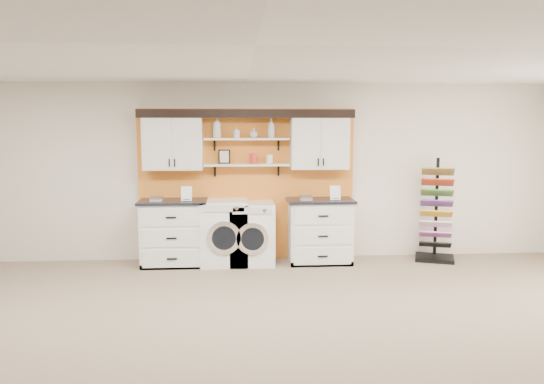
{
  "coord_description": "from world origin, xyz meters",
  "views": [
    {
      "loc": [
        -0.17,
        -4.42,
        2.17
      ],
      "look_at": [
        0.29,
        2.3,
        1.29
      ],
      "focal_mm": 35.0,
      "sensor_mm": 36.0,
      "label": 1
    }
  ],
  "objects": [
    {
      "name": "ceiling",
      "position": [
        0.0,
        0.0,
        2.8
      ],
      "size": [
        10.0,
        10.0,
        0.0
      ],
      "primitive_type": "plane",
      "rotation": [
        3.14,
        0.0,
        0.0
      ],
      "color": "white",
      "rests_on": "wall_back"
    },
    {
      "name": "picture_frame",
      "position": [
        -0.35,
        3.85,
        1.66
      ],
      "size": [
        0.18,
        0.02,
        0.22
      ],
      "color": "black",
      "rests_on": "shelf_lower"
    },
    {
      "name": "floor",
      "position": [
        0.0,
        0.0,
        0.0
      ],
      "size": [
        10.0,
        10.0,
        0.0
      ],
      "primitive_type": "plane",
      "color": "gray",
      "rests_on": "ground"
    },
    {
      "name": "shelf_upper",
      "position": [
        0.0,
        3.8,
        1.93
      ],
      "size": [
        1.32,
        0.28,
        0.03
      ],
      "primitive_type": "cube",
      "color": "white",
      "rests_on": "wall_back"
    },
    {
      "name": "soap_bottle_a",
      "position": [
        -0.46,
        3.8,
        2.11
      ],
      "size": [
        0.18,
        0.18,
        0.33
      ],
      "primitive_type": "imported",
      "rotation": [
        0.0,
        0.0,
        -2.24
      ],
      "color": "silver",
      "rests_on": "shelf_upper"
    },
    {
      "name": "shelf_lower",
      "position": [
        0.0,
        3.8,
        1.53
      ],
      "size": [
        1.32,
        0.28,
        0.03
      ],
      "primitive_type": "cube",
      "color": "white",
      "rests_on": "wall_back"
    },
    {
      "name": "upper_cabinet_right",
      "position": [
        1.13,
        3.79,
        1.88
      ],
      "size": [
        0.9,
        0.35,
        0.84
      ],
      "color": "white",
      "rests_on": "wall_back"
    },
    {
      "name": "canister_cream",
      "position": [
        0.35,
        3.8,
        1.61
      ],
      "size": [
        0.1,
        0.1,
        0.14
      ],
      "primitive_type": "cylinder",
      "color": "silver",
      "rests_on": "shelf_lower"
    },
    {
      "name": "washer",
      "position": [
        -0.36,
        3.64,
        0.5
      ],
      "size": [
        0.72,
        0.71,
        1.0
      ],
      "color": "white",
      "rests_on": "floor"
    },
    {
      "name": "accent_panel",
      "position": [
        0.0,
        3.96,
        1.2
      ],
      "size": [
        3.4,
        0.07,
        2.4
      ],
      "primitive_type": "cube",
      "color": "orange",
      "rests_on": "wall_back"
    },
    {
      "name": "soap_bottle_c",
      "position": [
        0.11,
        3.8,
        2.02
      ],
      "size": [
        0.14,
        0.14,
        0.15
      ],
      "primitive_type": "imported",
      "rotation": [
        0.0,
        0.0,
        0.16
      ],
      "color": "silver",
      "rests_on": "shelf_upper"
    },
    {
      "name": "wall_back",
      "position": [
        0.0,
        4.0,
        1.4
      ],
      "size": [
        10.0,
        0.0,
        10.0
      ],
      "primitive_type": "plane",
      "rotation": [
        1.57,
        0.0,
        0.0
      ],
      "color": "beige",
      "rests_on": "floor"
    },
    {
      "name": "base_cabinet_right",
      "position": [
        1.13,
        3.64,
        0.5
      ],
      "size": [
        1.03,
        0.66,
        1.0
      ],
      "color": "white",
      "rests_on": "floor"
    },
    {
      "name": "soap_bottle_b",
      "position": [
        -0.16,
        3.8,
        2.03
      ],
      "size": [
        0.1,
        0.1,
        0.18
      ],
      "primitive_type": "imported",
      "rotation": [
        0.0,
        0.0,
        0.36
      ],
      "color": "silver",
      "rests_on": "shelf_upper"
    },
    {
      "name": "dryer",
      "position": [
        0.07,
        3.64,
        0.48
      ],
      "size": [
        0.69,
        0.71,
        0.96
      ],
      "color": "white",
      "rests_on": "floor"
    },
    {
      "name": "base_cabinet_left",
      "position": [
        -1.13,
        3.64,
        0.5
      ],
      "size": [
        1.03,
        0.66,
        1.01
      ],
      "color": "white",
      "rests_on": "floor"
    },
    {
      "name": "soap_bottle_d",
      "position": [
        0.38,
        3.8,
        2.1
      ],
      "size": [
        0.15,
        0.15,
        0.3
      ],
      "primitive_type": "imported",
      "rotation": [
        0.0,
        0.0,
        -2.85
      ],
      "color": "silver",
      "rests_on": "shelf_upper"
    },
    {
      "name": "upper_cabinet_left",
      "position": [
        -1.13,
        3.79,
        1.88
      ],
      "size": [
        0.9,
        0.35,
        0.84
      ],
      "color": "white",
      "rests_on": "wall_back"
    },
    {
      "name": "sample_rack",
      "position": [
        3.0,
        3.67,
        0.52
      ],
      "size": [
        0.72,
        0.66,
        1.63
      ],
      "rotation": [
        0.0,
        0.0,
        -0.35
      ],
      "color": "black",
      "rests_on": "floor"
    },
    {
      "name": "canister_red",
      "position": [
        0.1,
        3.8,
        1.62
      ],
      "size": [
        0.11,
        0.11,
        0.16
      ],
      "primitive_type": "cylinder",
      "color": "red",
      "rests_on": "shelf_lower"
    },
    {
      "name": "crown_molding",
      "position": [
        0.0,
        3.81,
        2.33
      ],
      "size": [
        3.3,
        0.41,
        0.13
      ],
      "color": "black",
      "rests_on": "wall_back"
    }
  ]
}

